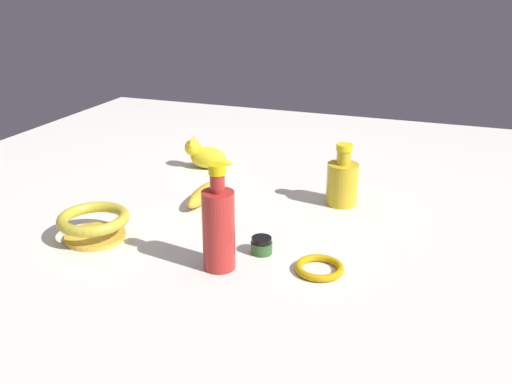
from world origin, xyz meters
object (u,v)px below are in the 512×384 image
bottle_short (342,181)px  banana (203,195)px  nail_polish_jar (262,245)px  bottle_tall (219,227)px  bangle (319,268)px  cat_figurine (205,155)px  bowl (94,223)px

bottle_short → banana: (0.10, -0.32, -0.04)m
nail_polish_jar → bottle_tall: (0.08, -0.06, 0.07)m
bangle → cat_figurine: size_ratio=0.68×
nail_polish_jar → bottle_tall: size_ratio=0.21×
banana → nail_polish_jar: 0.30m
cat_figurine → bottle_short: bearing=73.1°
bangle → nail_polish_jar: bearing=-104.4°
cat_figurine → nail_polish_jar: (0.43, 0.32, -0.02)m
bottle_short → banana: bottle_short is taller
banana → bottle_tall: size_ratio=0.75×
bangle → banana: bearing=-123.7°
bottle_short → cat_figurine: (-0.13, -0.42, -0.02)m
bangle → nail_polish_jar: size_ratio=2.15×
banana → cat_figurine: cat_figurine is taller
nail_polish_jar → bottle_tall: bearing=-34.3°
bangle → nail_polish_jar: nail_polish_jar is taller
bottle_short → nail_polish_jar: 0.32m
banana → bottle_tall: bottle_tall is taller
bottle_short → banana: size_ratio=0.97×
nail_polish_jar → bottle_tall: bottle_tall is taller
banana → cat_figurine: (-0.23, -0.10, 0.02)m
banana → nail_polish_jar: banana is taller
bowl → nail_polish_jar: 0.35m
cat_figurine → nail_polish_jar: 0.54m
bowl → bottle_tall: 0.30m
bottle_tall → banana: bearing=-149.5°
bowl → cat_figurine: size_ratio=1.09×
cat_figurine → bottle_tall: size_ratio=0.67×
cat_figurine → bottle_tall: (0.51, 0.27, 0.05)m
bottle_short → nail_polish_jar: bottle_short is taller
bottle_short → bangle: (0.34, 0.03, -0.05)m
bottle_short → bottle_tall: (0.39, -0.15, 0.03)m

